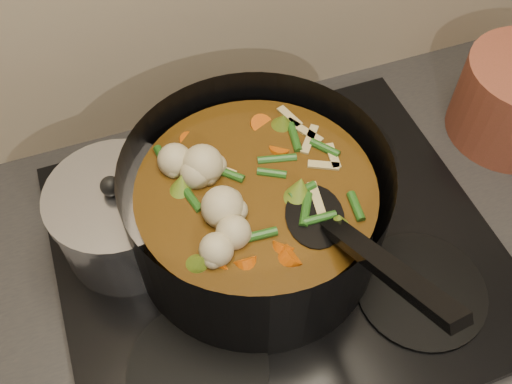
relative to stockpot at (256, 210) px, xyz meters
name	(u,v)px	position (x,y,z in m)	size (l,w,h in m)	color
counter	(271,362)	(0.03, -0.02, -0.55)	(2.64, 0.64, 0.91)	brown
stovetop	(278,252)	(0.03, -0.02, -0.09)	(0.62, 0.54, 0.03)	black
stockpot	(256,210)	(0.00, 0.00, 0.00)	(0.37, 0.47, 0.25)	black
saucepan	(122,218)	(-0.17, 0.06, -0.02)	(0.18, 0.18, 0.15)	silver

